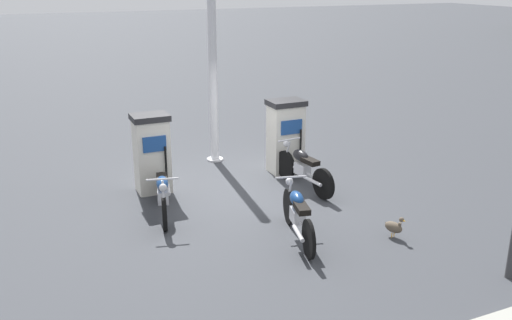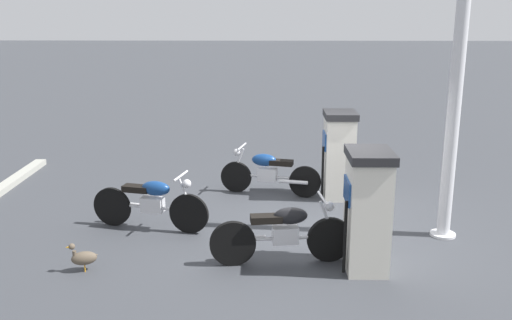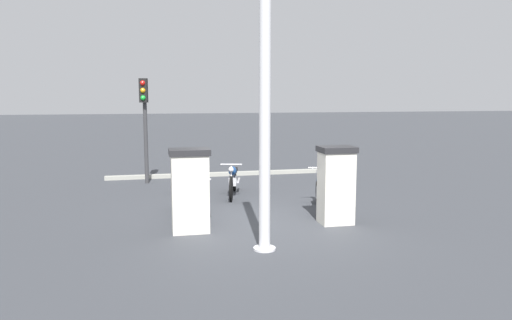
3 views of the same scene
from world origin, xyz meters
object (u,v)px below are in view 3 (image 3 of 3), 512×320
(roadside_traffic_light, at_px, (144,112))
(canopy_support_pole, at_px, (265,128))
(motorcycle_far_pump, at_px, (193,198))
(wandering_duck, at_px, (174,187))
(fuel_pump_far, at_px, (190,190))
(motorcycle_extra, at_px, (233,179))
(fuel_pump_near, at_px, (336,185))
(motorcycle_near_pump, at_px, (321,191))

(roadside_traffic_light, relative_size, canopy_support_pole, 0.72)
(motorcycle_far_pump, distance_m, wandering_duck, 2.77)
(fuel_pump_far, bearing_deg, motorcycle_extra, -23.33)
(fuel_pump_far, height_order, roadside_traffic_light, roadside_traffic_light)
(fuel_pump_near, height_order, motorcycle_near_pump, fuel_pump_near)
(fuel_pump_far, height_order, motorcycle_near_pump, fuel_pump_far)
(motorcycle_extra, relative_size, wandering_duck, 4.64)
(fuel_pump_near, xyz_separation_m, wandering_duck, (3.86, 3.26, -0.64))
(wandering_duck, bearing_deg, roadside_traffic_light, 23.77)
(fuel_pump_near, xyz_separation_m, motorcycle_extra, (3.23, 1.71, -0.37))
(wandering_duck, xyz_separation_m, canopy_support_pole, (-5.31, -1.37, 1.97))
(motorcycle_near_pump, xyz_separation_m, wandering_duck, (2.54, 3.41, -0.24))
(fuel_pump_near, xyz_separation_m, motorcycle_near_pump, (1.32, -0.14, -0.40))
(motorcycle_near_pump, bearing_deg, wandering_duck, 53.27)
(wandering_duck, bearing_deg, motorcycle_near_pump, -126.73)
(fuel_pump_near, bearing_deg, wandering_duck, 40.19)
(fuel_pump_far, relative_size, motorcycle_extra, 0.86)
(motorcycle_far_pump, bearing_deg, fuel_pump_near, -110.81)
(fuel_pump_far, height_order, motorcycle_extra, fuel_pump_far)
(fuel_pump_far, bearing_deg, fuel_pump_near, -90.00)
(fuel_pump_far, relative_size, roadside_traffic_light, 0.52)
(motorcycle_far_pump, height_order, roadside_traffic_light, roadside_traffic_light)
(fuel_pump_near, bearing_deg, motorcycle_near_pump, -6.17)
(motorcycle_extra, bearing_deg, motorcycle_far_pump, 149.48)
(fuel_pump_far, relative_size, canopy_support_pole, 0.37)
(motorcycle_near_pump, xyz_separation_m, roadside_traffic_light, (4.29, 4.18, 1.78))
(motorcycle_far_pump, relative_size, motorcycle_extra, 1.03)
(motorcycle_far_pump, bearing_deg, roadside_traffic_light, 13.61)
(motorcycle_near_pump, distance_m, canopy_support_pole, 3.85)
(fuel_pump_near, relative_size, motorcycle_near_pump, 0.86)
(fuel_pump_far, xyz_separation_m, canopy_support_pole, (-1.45, -1.20, 1.31))
(fuel_pump_far, distance_m, motorcycle_extra, 3.53)
(motorcycle_near_pump, relative_size, roadside_traffic_light, 0.60)
(motorcycle_far_pump, distance_m, canopy_support_pole, 3.26)
(fuel_pump_near, height_order, motorcycle_extra, fuel_pump_near)
(motorcycle_near_pump, xyz_separation_m, canopy_support_pole, (-2.77, 2.04, 1.72))
(motorcycle_near_pump, height_order, roadside_traffic_light, roadside_traffic_light)
(fuel_pump_near, bearing_deg, canopy_support_pole, 127.41)
(motorcycle_far_pump, xyz_separation_m, motorcycle_extra, (2.10, -1.24, 0.02))
(motorcycle_near_pump, bearing_deg, motorcycle_far_pump, 93.72)
(fuel_pump_near, xyz_separation_m, canopy_support_pole, (-1.45, 1.89, 1.33))
(fuel_pump_far, bearing_deg, motorcycle_near_pump, -67.81)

